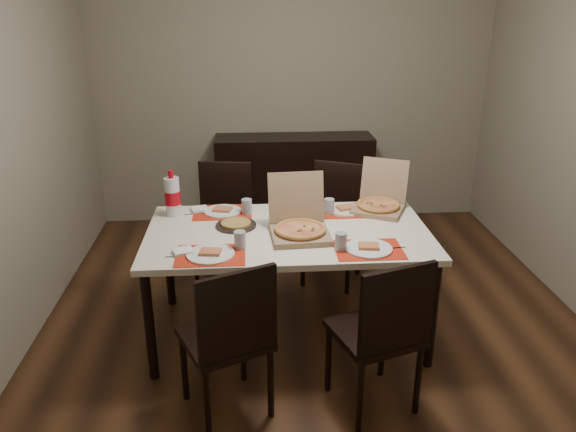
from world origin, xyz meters
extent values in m
cube|color=#472916|center=(0.00, 0.00, -0.01)|extent=(3.80, 4.00, 0.02)
cube|color=gray|center=(0.00, 2.01, 1.30)|extent=(3.80, 0.02, 2.60)
cube|color=gray|center=(-1.91, 0.00, 1.30)|extent=(0.02, 4.00, 2.60)
cube|color=black|center=(0.00, 1.78, 0.45)|extent=(1.50, 0.40, 0.90)
cube|color=beige|center=(-0.20, -0.14, 0.73)|extent=(1.80, 1.00, 0.04)
cylinder|color=black|center=(-1.04, -0.58, 0.35)|extent=(0.06, 0.06, 0.71)
cylinder|color=black|center=(0.64, -0.58, 0.35)|extent=(0.06, 0.06, 0.71)
cylinder|color=black|center=(-1.04, 0.30, 0.35)|extent=(0.06, 0.06, 0.71)
cylinder|color=black|center=(0.64, 0.30, 0.35)|extent=(0.06, 0.06, 0.71)
cube|color=black|center=(-0.59, -0.87, 0.45)|extent=(0.56, 0.56, 0.04)
cube|color=black|center=(-0.51, -1.05, 0.70)|extent=(0.39, 0.20, 0.46)
cylinder|color=black|center=(-0.68, -1.11, 0.21)|extent=(0.04, 0.04, 0.43)
cylinder|color=black|center=(-0.35, -0.96, 0.21)|extent=(0.04, 0.04, 0.43)
cylinder|color=black|center=(-0.82, -0.78, 0.21)|extent=(0.04, 0.04, 0.43)
cylinder|color=black|center=(-0.50, -0.64, 0.21)|extent=(0.04, 0.04, 0.43)
cube|color=black|center=(0.22, -0.88, 0.45)|extent=(0.53, 0.53, 0.04)
cube|color=black|center=(0.28, -1.06, 0.70)|extent=(0.41, 0.16, 0.46)
cylinder|color=black|center=(0.11, -1.11, 0.21)|extent=(0.04, 0.04, 0.43)
cylinder|color=black|center=(0.45, -0.99, 0.21)|extent=(0.04, 0.04, 0.43)
cylinder|color=black|center=(-0.01, -0.76, 0.21)|extent=(0.04, 0.04, 0.43)
cylinder|color=black|center=(0.33, -0.65, 0.21)|extent=(0.04, 0.04, 0.43)
cube|color=black|center=(-0.66, 0.66, 0.45)|extent=(0.48, 0.48, 0.04)
cube|color=black|center=(-0.63, 0.85, 0.70)|extent=(0.42, 0.09, 0.46)
cylinder|color=black|center=(-0.45, 0.81, 0.21)|extent=(0.04, 0.04, 0.43)
cylinder|color=black|center=(-0.81, 0.87, 0.21)|extent=(0.04, 0.04, 0.43)
cylinder|color=black|center=(-0.51, 0.45, 0.21)|extent=(0.04, 0.04, 0.43)
cylinder|color=black|center=(-0.86, 0.51, 0.21)|extent=(0.04, 0.04, 0.43)
cube|color=black|center=(0.20, 0.59, 0.45)|extent=(0.55, 0.55, 0.04)
cube|color=black|center=(0.28, 0.77, 0.70)|extent=(0.40, 0.20, 0.46)
cylinder|color=black|center=(0.44, 0.68, 0.21)|extent=(0.04, 0.04, 0.43)
cylinder|color=black|center=(0.11, 0.83, 0.21)|extent=(0.04, 0.04, 0.43)
cylinder|color=black|center=(0.30, 0.35, 0.21)|extent=(0.04, 0.04, 0.43)
cylinder|color=black|center=(-0.03, 0.50, 0.21)|extent=(0.04, 0.04, 0.43)
cube|color=red|center=(-0.67, -0.47, 0.75)|extent=(0.40, 0.30, 0.00)
cylinder|color=white|center=(-0.67, -0.47, 0.76)|extent=(0.28, 0.28, 0.01)
cube|color=tan|center=(-0.67, -0.47, 0.78)|extent=(0.13, 0.11, 0.02)
cylinder|color=gray|center=(-0.50, -0.39, 0.81)|extent=(0.07, 0.07, 0.11)
cube|color=#B2B2B7|center=(-0.83, -0.47, 0.75)|extent=(0.20, 0.04, 0.00)
cube|color=white|center=(-0.83, -0.43, 0.76)|extent=(0.13, 0.13, 0.02)
cube|color=red|center=(0.26, -0.46, 0.75)|extent=(0.40, 0.30, 0.00)
cylinder|color=white|center=(0.26, -0.46, 0.76)|extent=(0.28, 0.28, 0.01)
cube|color=tan|center=(0.26, -0.46, 0.78)|extent=(0.13, 0.11, 0.02)
cylinder|color=gray|center=(0.09, -0.45, 0.81)|extent=(0.07, 0.07, 0.11)
cube|color=#B2B2B7|center=(0.39, -0.46, 0.75)|extent=(0.20, 0.04, 0.00)
cube|color=red|center=(-0.62, 0.21, 0.75)|extent=(0.40, 0.30, 0.00)
cylinder|color=white|center=(-0.62, 0.21, 0.76)|extent=(0.26, 0.26, 0.01)
cube|color=tan|center=(-0.62, 0.21, 0.78)|extent=(0.14, 0.12, 0.02)
cylinder|color=gray|center=(-0.46, 0.16, 0.81)|extent=(0.07, 0.07, 0.11)
cube|color=#B2B2B7|center=(-0.79, 0.20, 0.75)|extent=(0.20, 0.04, 0.00)
cube|color=white|center=(-0.78, 0.25, 0.76)|extent=(0.13, 0.13, 0.02)
cube|color=red|center=(0.23, 0.18, 0.75)|extent=(0.40, 0.30, 0.00)
cylinder|color=white|center=(0.23, 0.18, 0.76)|extent=(0.26, 0.26, 0.01)
cube|color=tan|center=(0.23, 0.18, 0.78)|extent=(0.14, 0.12, 0.02)
cylinder|color=gray|center=(0.10, 0.13, 0.81)|extent=(0.07, 0.07, 0.11)
cube|color=#B2B2B7|center=(0.42, 0.22, 0.75)|extent=(0.20, 0.04, 0.00)
cube|color=white|center=(-0.12, -0.22, 0.76)|extent=(0.16, 0.16, 0.02)
cube|color=#8A6C4F|center=(-0.13, -0.24, 0.77)|extent=(0.38, 0.38, 0.04)
cube|color=#8A6C4F|center=(-0.14, -0.06, 0.95)|extent=(0.36, 0.10, 0.32)
cylinder|color=tan|center=(-0.13, -0.24, 0.79)|extent=(0.32, 0.32, 0.02)
cube|color=#8A6C4F|center=(0.45, 0.16, 0.77)|extent=(0.44, 0.44, 0.03)
cube|color=#8A6C4F|center=(0.52, 0.31, 0.93)|extent=(0.33, 0.21, 0.30)
cylinder|color=tan|center=(0.45, 0.16, 0.79)|extent=(0.37, 0.37, 0.02)
cylinder|color=black|center=(-0.53, -0.04, 0.76)|extent=(0.26, 0.26, 0.01)
cylinder|color=#B28D44|center=(-0.53, -0.04, 0.77)|extent=(0.19, 0.19, 0.02)
imported|color=white|center=(-0.10, 0.05, 0.76)|extent=(0.15, 0.15, 0.03)
cylinder|color=silver|center=(-0.95, 0.19, 0.88)|extent=(0.10, 0.10, 0.27)
cylinder|color=#AC0713|center=(-0.95, 0.19, 0.88)|extent=(0.11, 0.11, 0.09)
cylinder|color=#AC0713|center=(-0.95, 0.19, 1.04)|extent=(0.03, 0.03, 0.05)
camera|label=1|loc=(-0.43, -3.42, 2.15)|focal=35.00mm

